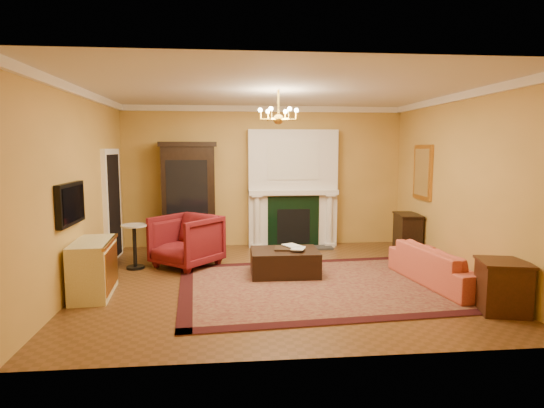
{
  "coord_description": "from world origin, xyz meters",
  "views": [
    {
      "loc": [
        -0.79,
        -7.05,
        2.11
      ],
      "look_at": [
        -0.07,
        0.3,
        1.2
      ],
      "focal_mm": 30.0,
      "sensor_mm": 36.0,
      "label": 1
    }
  ],
  "objects": [
    {
      "name": "floor",
      "position": [
        0.0,
        0.0,
        -0.01
      ],
      "size": [
        6.0,
        5.5,
        0.02
      ],
      "primitive_type": "cube",
      "color": "brown",
      "rests_on": "ground"
    },
    {
      "name": "ceiling",
      "position": [
        0.0,
        0.0,
        3.01
      ],
      "size": [
        6.0,
        5.5,
        0.02
      ],
      "primitive_type": "cube",
      "color": "silver",
      "rests_on": "wall_back"
    },
    {
      "name": "wall_back",
      "position": [
        0.0,
        2.76,
        1.5
      ],
      "size": [
        6.0,
        0.02,
        3.0
      ],
      "primitive_type": "cube",
      "color": "gold",
      "rests_on": "floor"
    },
    {
      "name": "wall_front",
      "position": [
        0.0,
        -2.76,
        1.5
      ],
      "size": [
        6.0,
        0.02,
        3.0
      ],
      "primitive_type": "cube",
      "color": "gold",
      "rests_on": "floor"
    },
    {
      "name": "wall_left",
      "position": [
        -3.01,
        0.0,
        1.5
      ],
      "size": [
        0.02,
        5.5,
        3.0
      ],
      "primitive_type": "cube",
      "color": "gold",
      "rests_on": "floor"
    },
    {
      "name": "wall_right",
      "position": [
        3.01,
        0.0,
        1.5
      ],
      "size": [
        0.02,
        5.5,
        3.0
      ],
      "primitive_type": "cube",
      "color": "gold",
      "rests_on": "floor"
    },
    {
      "name": "fireplace",
      "position": [
        0.6,
        2.57,
        1.19
      ],
      "size": [
        1.9,
        0.7,
        2.5
      ],
      "color": "silver",
      "rests_on": "wall_back"
    },
    {
      "name": "crown_molding",
      "position": [
        0.0,
        0.96,
        2.94
      ],
      "size": [
        6.0,
        5.5,
        0.12
      ],
      "color": "white",
      "rests_on": "ceiling"
    },
    {
      "name": "doorway",
      "position": [
        -2.95,
        1.7,
        1.05
      ],
      "size": [
        0.08,
        1.05,
        2.1
      ],
      "color": "white",
      "rests_on": "wall_left"
    },
    {
      "name": "tv_panel",
      "position": [
        -2.95,
        -0.6,
        1.35
      ],
      "size": [
        0.09,
        0.95,
        0.58
      ],
      "color": "black",
      "rests_on": "wall_left"
    },
    {
      "name": "gilt_mirror",
      "position": [
        2.97,
        1.4,
        1.65
      ],
      "size": [
        0.06,
        0.76,
        1.05
      ],
      "color": "#C68533",
      "rests_on": "wall_right"
    },
    {
      "name": "chandelier",
      "position": [
        -0.0,
        0.0,
        2.61
      ],
      "size": [
        0.63,
        0.55,
        0.53
      ],
      "color": "gold",
      "rests_on": "ceiling"
    },
    {
      "name": "oriental_rug",
      "position": [
        0.54,
        -0.38,
        0.01
      ],
      "size": [
        4.34,
        3.39,
        0.02
      ],
      "primitive_type": "cube",
      "rotation": [
        0.0,
        0.0,
        0.07
      ],
      "color": "#4A0F16",
      "rests_on": "floor"
    },
    {
      "name": "china_cabinet",
      "position": [
        -1.61,
        2.49,
        1.07
      ],
      "size": [
        1.12,
        0.61,
        2.14
      ],
      "primitive_type": "cube",
      "rotation": [
        0.0,
        0.0,
        0.12
      ],
      "color": "black",
      "rests_on": "floor"
    },
    {
      "name": "wingback_armchair",
      "position": [
        -1.54,
        1.03,
        0.51
      ],
      "size": [
        1.36,
        1.35,
        1.02
      ],
      "primitive_type": "imported",
      "rotation": [
        0.0,
        0.0,
        -0.71
      ],
      "color": "maroon",
      "rests_on": "floor"
    },
    {
      "name": "pedestal_table",
      "position": [
        -2.43,
        0.96,
        0.46
      ],
      "size": [
        0.44,
        0.44,
        0.79
      ],
      "color": "black",
      "rests_on": "floor"
    },
    {
      "name": "commode",
      "position": [
        -2.73,
        -0.46,
        0.4
      ],
      "size": [
        0.59,
        1.1,
        0.8
      ],
      "primitive_type": "cube",
      "rotation": [
        0.0,
        0.0,
        0.08
      ],
      "color": "beige",
      "rests_on": "floor"
    },
    {
      "name": "coral_sofa",
      "position": [
        2.53,
        -0.46,
        0.39
      ],
      "size": [
        0.87,
        2.07,
        0.79
      ],
      "primitive_type": "imported",
      "rotation": [
        0.0,
        0.0,
        1.71
      ],
      "color": "#D16642",
      "rests_on": "floor"
    },
    {
      "name": "end_table",
      "position": [
        2.72,
        -1.7,
        0.32
      ],
      "size": [
        0.68,
        0.68,
        0.65
      ],
      "primitive_type": "cube",
      "rotation": [
        0.0,
        0.0,
        -0.24
      ],
      "color": "#3A1A0F",
      "rests_on": "floor"
    },
    {
      "name": "console_table",
      "position": [
        2.78,
        1.58,
        0.39
      ],
      "size": [
        0.47,
        0.74,
        0.78
      ],
      "primitive_type": "cube",
      "rotation": [
        0.0,
        0.0,
        -0.11
      ],
      "color": "black",
      "rests_on": "floor"
    },
    {
      "name": "leather_ottoman",
      "position": [
        0.14,
        0.28,
        0.22
      ],
      "size": [
        1.12,
        0.82,
        0.41
      ],
      "primitive_type": "cube",
      "rotation": [
        0.0,
        0.0,
        -0.01
      ],
      "color": "black",
      "rests_on": "oriental_rug"
    },
    {
      "name": "ottoman_tray",
      "position": [
        0.22,
        0.34,
        0.45
      ],
      "size": [
        0.52,
        0.43,
        0.03
      ],
      "primitive_type": "cube",
      "rotation": [
        0.0,
        0.0,
        -0.16
      ],
      "color": "black",
      "rests_on": "leather_ottoman"
    },
    {
      "name": "book_a",
      "position": [
        0.18,
        0.35,
        0.61
      ],
      "size": [
        0.21,
        0.12,
        0.3
      ],
      "primitive_type": "imported",
      "rotation": [
        0.0,
        0.0,
        0.46
      ],
      "color": "gray",
      "rests_on": "ottoman_tray"
    },
    {
      "name": "book_b",
      "position": [
        0.25,
        0.22,
        0.61
      ],
      "size": [
        0.21,
        0.09,
        0.29
      ],
      "primitive_type": "imported",
      "rotation": [
        0.0,
        0.0,
        -0.33
      ],
      "color": "gray",
      "rests_on": "ottoman_tray"
    },
    {
      "name": "topiary_left",
      "position": [
        0.09,
        2.53,
        1.47
      ],
      "size": [
        0.16,
        0.16,
        0.44
      ],
      "color": "gray",
      "rests_on": "fireplace"
    },
    {
      "name": "topiary_right",
      "position": [
        1.31,
        2.53,
        1.44
      ],
      "size": [
        0.15,
        0.15,
        0.39
      ],
      "color": "gray",
      "rests_on": "fireplace"
    }
  ]
}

